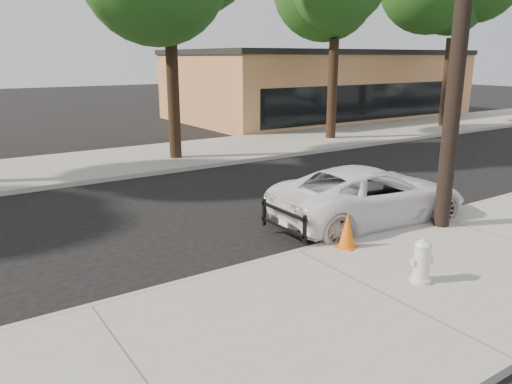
# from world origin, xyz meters

# --- Properties ---
(ground) EXTENTS (120.00, 120.00, 0.00)m
(ground) POSITION_xyz_m (0.00, 0.00, 0.00)
(ground) COLOR black
(ground) RESTS_ON ground
(near_sidewalk) EXTENTS (90.00, 4.40, 0.15)m
(near_sidewalk) POSITION_xyz_m (0.00, -4.30, 0.07)
(near_sidewalk) COLOR gray
(near_sidewalk) RESTS_ON ground
(far_sidewalk) EXTENTS (90.00, 5.00, 0.15)m
(far_sidewalk) POSITION_xyz_m (0.00, 8.50, 0.07)
(far_sidewalk) COLOR gray
(far_sidewalk) RESTS_ON ground
(curb_near) EXTENTS (90.00, 0.12, 0.16)m
(curb_near) POSITION_xyz_m (0.00, -2.10, 0.07)
(curb_near) COLOR #9E9B93
(curb_near) RESTS_ON ground
(building_main) EXTENTS (18.00, 10.00, 4.00)m
(building_main) POSITION_xyz_m (16.00, 16.00, 2.00)
(building_main) COLOR #B26D4A
(building_main) RESTS_ON ground
(utility_pole) EXTENTS (1.40, 0.34, 9.00)m
(utility_pole) POSITION_xyz_m (3.60, -2.70, 4.70)
(utility_pole) COLOR black
(utility_pole) RESTS_ON near_sidewalk
(police_cruiser) EXTENTS (4.99, 2.67, 1.33)m
(police_cruiser) POSITION_xyz_m (2.75, -1.32, 0.67)
(police_cruiser) COLOR white
(police_cruiser) RESTS_ON ground
(fire_hydrant) EXTENTS (0.40, 0.36, 0.73)m
(fire_hydrant) POSITION_xyz_m (0.86, -4.33, 0.50)
(fire_hydrant) COLOR silver
(fire_hydrant) RESTS_ON near_sidewalk
(traffic_cone) EXTENTS (0.47, 0.47, 0.72)m
(traffic_cone) POSITION_xyz_m (0.91, -2.50, 0.50)
(traffic_cone) COLOR orange
(traffic_cone) RESTS_ON near_sidewalk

